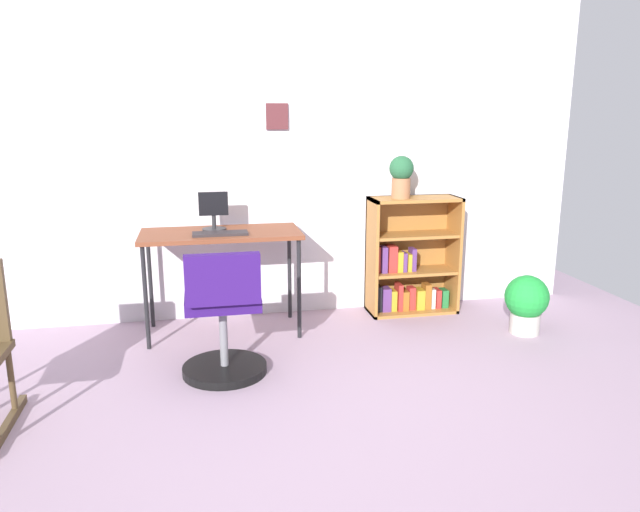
# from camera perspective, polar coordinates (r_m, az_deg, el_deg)

# --- Properties ---
(ground_plane) EXTENTS (6.24, 6.24, 0.00)m
(ground_plane) POSITION_cam_1_polar(r_m,az_deg,el_deg) (2.97, -1.22, -18.57)
(ground_plane) COLOR #A1879B
(wall_back) EXTENTS (5.20, 0.12, 2.46)m
(wall_back) POSITION_cam_1_polar(r_m,az_deg,el_deg) (4.66, -6.13, 9.23)
(wall_back) COLOR silver
(wall_back) RESTS_ON ground_plane
(desk) EXTENTS (1.12, 0.53, 0.75)m
(desk) POSITION_cam_1_polar(r_m,az_deg,el_deg) (4.32, -9.38, 1.47)
(desk) COLOR brown
(desk) RESTS_ON ground_plane
(monitor) EXTENTS (0.21, 0.17, 0.28)m
(monitor) POSITION_cam_1_polar(r_m,az_deg,el_deg) (4.35, -10.07, 4.14)
(monitor) COLOR #262628
(monitor) RESTS_ON desk
(keyboard) EXTENTS (0.38, 0.14, 0.02)m
(keyboard) POSITION_cam_1_polar(r_m,az_deg,el_deg) (4.20, -9.46, 2.12)
(keyboard) COLOR #292325
(keyboard) RESTS_ON desk
(office_chair) EXTENTS (0.52, 0.55, 0.82)m
(office_chair) POSITION_cam_1_polar(r_m,az_deg,el_deg) (3.66, -9.17, -6.10)
(office_chair) COLOR black
(office_chair) RESTS_ON ground_plane
(bookshelf_low) EXTENTS (0.71, 0.30, 0.93)m
(bookshelf_low) POSITION_cam_1_polar(r_m,az_deg,el_deg) (4.86, 8.45, -0.53)
(bookshelf_low) COLOR #A16A30
(bookshelf_low) RESTS_ON ground_plane
(potted_plant_on_shelf) EXTENTS (0.19, 0.19, 0.32)m
(potted_plant_on_shelf) POSITION_cam_1_polar(r_m,az_deg,el_deg) (4.66, 7.73, 7.66)
(potted_plant_on_shelf) COLOR #9E6642
(potted_plant_on_shelf) RESTS_ON bookshelf_low
(potted_plant_floor) EXTENTS (0.31, 0.31, 0.43)m
(potted_plant_floor) POSITION_cam_1_polar(r_m,az_deg,el_deg) (4.61, 19.02, -4.11)
(potted_plant_floor) COLOR #B7B2A8
(potted_plant_floor) RESTS_ON ground_plane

